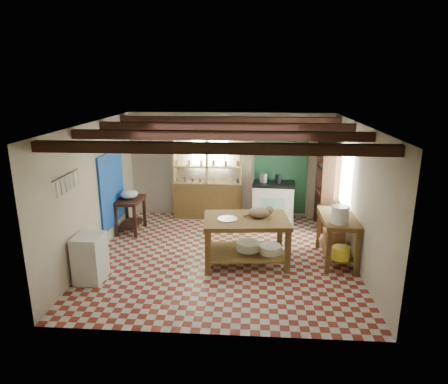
# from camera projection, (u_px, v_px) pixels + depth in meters

# --- Properties ---
(floor) EXTENTS (5.00, 5.00, 0.02)m
(floor) POSITION_uv_depth(u_px,v_px,m) (223.00, 257.00, 7.89)
(floor) COLOR maroon
(floor) RESTS_ON ground
(ceiling) EXTENTS (5.00, 5.00, 0.02)m
(ceiling) POSITION_uv_depth(u_px,v_px,m) (223.00, 124.00, 7.17)
(ceiling) COLOR #444348
(ceiling) RESTS_ON wall_back
(wall_back) EXTENTS (5.00, 0.04, 2.60)m
(wall_back) POSITION_uv_depth(u_px,v_px,m) (230.00, 166.00, 9.93)
(wall_back) COLOR #BDB198
(wall_back) RESTS_ON floor
(wall_front) EXTENTS (5.00, 0.04, 2.60)m
(wall_front) POSITION_uv_depth(u_px,v_px,m) (209.00, 247.00, 5.13)
(wall_front) COLOR #BDB198
(wall_front) RESTS_ON floor
(wall_left) EXTENTS (0.04, 5.00, 2.60)m
(wall_left) POSITION_uv_depth(u_px,v_px,m) (94.00, 191.00, 7.70)
(wall_left) COLOR #BDB198
(wall_left) RESTS_ON floor
(wall_right) EXTENTS (0.04, 5.00, 2.60)m
(wall_right) POSITION_uv_depth(u_px,v_px,m) (358.00, 196.00, 7.36)
(wall_right) COLOR #BDB198
(wall_right) RESTS_ON floor
(ceiling_beams) EXTENTS (5.00, 3.80, 0.15)m
(ceiling_beams) POSITION_uv_depth(u_px,v_px,m) (223.00, 131.00, 7.20)
(ceiling_beams) COLOR #381D13
(ceiling_beams) RESTS_ON ceiling
(blue_wall_patch) EXTENTS (0.04, 1.40, 1.60)m
(blue_wall_patch) POSITION_uv_depth(u_px,v_px,m) (112.00, 188.00, 8.61)
(blue_wall_patch) COLOR #164BAA
(blue_wall_patch) RESTS_ON wall_left
(green_wall_patch) EXTENTS (1.30, 0.04, 2.30)m
(green_wall_patch) POSITION_uv_depth(u_px,v_px,m) (281.00, 169.00, 9.83)
(green_wall_patch) COLOR #1F4D30
(green_wall_patch) RESTS_ON wall_back
(window_back) EXTENTS (0.90, 0.02, 0.80)m
(window_back) POSITION_uv_depth(u_px,v_px,m) (210.00, 150.00, 9.83)
(window_back) COLOR silver
(window_back) RESTS_ON wall_back
(window_right) EXTENTS (0.02, 1.30, 1.20)m
(window_right) POSITION_uv_depth(u_px,v_px,m) (345.00, 178.00, 8.29)
(window_right) COLOR silver
(window_right) RESTS_ON wall_right
(utensil_rail) EXTENTS (0.06, 0.90, 0.28)m
(utensil_rail) POSITION_uv_depth(u_px,v_px,m) (66.00, 182.00, 6.41)
(utensil_rail) COLOR black
(utensil_rail) RESTS_ON wall_left
(pot_rack) EXTENTS (0.86, 0.12, 0.36)m
(pot_rack) POSITION_uv_depth(u_px,v_px,m) (284.00, 133.00, 9.17)
(pot_rack) COLOR black
(pot_rack) RESTS_ON ceiling
(shelving_unit) EXTENTS (1.70, 0.34, 2.20)m
(shelving_unit) POSITION_uv_depth(u_px,v_px,m) (208.00, 175.00, 9.84)
(shelving_unit) COLOR tan
(shelving_unit) RESTS_ON floor
(tall_rack) EXTENTS (0.40, 0.86, 2.00)m
(tall_rack) POSITION_uv_depth(u_px,v_px,m) (327.00, 186.00, 9.18)
(tall_rack) COLOR #381D13
(tall_rack) RESTS_ON floor
(work_table) EXTENTS (1.65, 1.18, 0.89)m
(work_table) POSITION_uv_depth(u_px,v_px,m) (246.00, 241.00, 7.52)
(work_table) COLOR brown
(work_table) RESTS_ON floor
(stove) EXTENTS (1.04, 0.75, 0.97)m
(stove) POSITION_uv_depth(u_px,v_px,m) (273.00, 202.00, 9.74)
(stove) COLOR white
(stove) RESTS_ON floor
(prep_table) EXTENTS (0.57, 0.80, 0.79)m
(prep_table) POSITION_uv_depth(u_px,v_px,m) (131.00, 215.00, 9.08)
(prep_table) COLOR #381D13
(prep_table) RESTS_ON floor
(white_cabinet) EXTENTS (0.47, 0.56, 0.82)m
(white_cabinet) POSITION_uv_depth(u_px,v_px,m) (90.00, 258.00, 6.87)
(white_cabinet) COLOR silver
(white_cabinet) RESTS_ON floor
(right_counter) EXTENTS (0.64, 1.25, 0.89)m
(right_counter) POSITION_uv_depth(u_px,v_px,m) (337.00, 238.00, 7.61)
(right_counter) COLOR brown
(right_counter) RESTS_ON floor
(cat) EXTENTS (0.48, 0.42, 0.19)m
(cat) POSITION_uv_depth(u_px,v_px,m) (260.00, 213.00, 7.43)
(cat) COLOR #977A58
(cat) RESTS_ON work_table
(steel_tray) EXTENTS (0.40, 0.40, 0.02)m
(steel_tray) POSITION_uv_depth(u_px,v_px,m) (228.00, 219.00, 7.34)
(steel_tray) COLOR #B0B0B8
(steel_tray) RESTS_ON work_table
(basin_large) EXTENTS (0.49, 0.49, 0.16)m
(basin_large) POSITION_uv_depth(u_px,v_px,m) (248.00, 246.00, 7.61)
(basin_large) COLOR silver
(basin_large) RESTS_ON work_table
(basin_small) EXTENTS (0.45, 0.45, 0.15)m
(basin_small) POSITION_uv_depth(u_px,v_px,m) (270.00, 249.00, 7.47)
(basin_small) COLOR silver
(basin_small) RESTS_ON work_table
(kettle_left) EXTENTS (0.20, 0.20, 0.22)m
(kettle_left) POSITION_uv_depth(u_px,v_px,m) (264.00, 178.00, 9.61)
(kettle_left) COLOR #B0B0B8
(kettle_left) RESTS_ON stove
(kettle_right) EXTENTS (0.17, 0.17, 0.20)m
(kettle_right) POSITION_uv_depth(u_px,v_px,m) (278.00, 179.00, 9.57)
(kettle_right) COLOR black
(kettle_right) RESTS_ON stove
(enamel_bowl) EXTENTS (0.42, 0.42, 0.20)m
(enamel_bowl) POSITION_uv_depth(u_px,v_px,m) (129.00, 194.00, 8.95)
(enamel_bowl) COLOR silver
(enamel_bowl) RESTS_ON prep_table
(white_bucket) EXTENTS (0.32, 0.32, 0.31)m
(white_bucket) POSITION_uv_depth(u_px,v_px,m) (340.00, 214.00, 7.12)
(white_bucket) COLOR silver
(white_bucket) RESTS_ON right_counter
(wicker_basket) EXTENTS (0.37, 0.30, 0.26)m
(wicker_basket) POSITION_uv_depth(u_px,v_px,m) (333.00, 236.00, 7.92)
(wicker_basket) COLOR #9C6A3F
(wicker_basket) RESTS_ON right_counter
(yellow_tub) EXTENTS (0.32, 0.32, 0.23)m
(yellow_tub) POSITION_uv_depth(u_px,v_px,m) (341.00, 253.00, 7.21)
(yellow_tub) COLOR yellow
(yellow_tub) RESTS_ON right_counter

